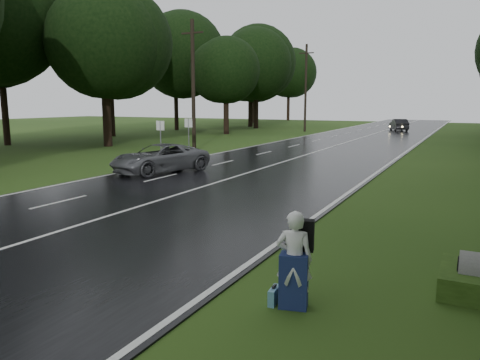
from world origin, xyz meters
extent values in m
plane|color=#2B4815|center=(0.00, 0.00, 0.00)|extent=(160.00, 160.00, 0.00)
cube|color=black|center=(0.00, 20.00, 0.02)|extent=(12.00, 140.00, 0.04)
cube|color=silver|center=(0.00, 20.00, 0.04)|extent=(0.12, 140.00, 0.01)
imported|color=#535559|center=(-4.11, 9.42, 0.75)|extent=(3.86, 5.62, 1.43)
imported|color=black|center=(1.60, 51.12, 0.77)|extent=(3.00, 4.69, 1.46)
imported|color=silver|center=(7.41, -2.16, 0.87)|extent=(0.71, 0.55, 1.74)
cube|color=navy|center=(7.41, -2.16, 0.49)|extent=(0.55, 0.43, 0.98)
cube|color=black|center=(7.47, -1.91, 1.26)|extent=(0.43, 0.29, 0.56)
cube|color=teal|center=(7.05, -2.17, 0.15)|extent=(0.16, 0.42, 0.29)
camera|label=1|loc=(10.01, -9.33, 3.56)|focal=34.27mm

